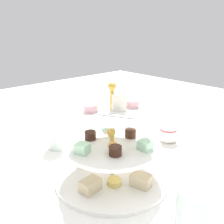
{
  "coord_description": "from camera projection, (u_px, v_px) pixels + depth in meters",
  "views": [
    {
      "loc": [
        0.42,
        -0.38,
        0.38
      ],
      "look_at": [
        0.0,
        0.0,
        0.18
      ],
      "focal_mm": 39.75,
      "sensor_mm": 36.0,
      "label": 1
    }
  ],
  "objects": [
    {
      "name": "tiered_serving_stand",
      "position": [
        112.0,
        152.0,
        0.64
      ],
      "size": [
        0.3,
        0.3,
        0.26
      ],
      "color": "white",
      "rests_on": "ground_plane"
    },
    {
      "name": "ground_plane",
      "position": [
        112.0,
        177.0,
        0.66
      ],
      "size": [
        2.4,
        2.4,
        0.0
      ],
      "primitive_type": "plane",
      "color": "white"
    },
    {
      "name": "water_glass_short_left",
      "position": [
        126.0,
        125.0,
        0.91
      ],
      "size": [
        0.06,
        0.06,
        0.08
      ],
      "primitive_type": "cylinder",
      "color": "silver",
      "rests_on": "ground_plane"
    },
    {
      "name": "water_glass_mid_back",
      "position": [
        56.0,
        136.0,
        0.81
      ],
      "size": [
        0.06,
        0.06,
        0.09
      ],
      "primitive_type": "cylinder",
      "color": "silver",
      "rests_on": "ground_plane"
    },
    {
      "name": "teacup_with_saucer",
      "position": [
        168.0,
        135.0,
        0.86
      ],
      "size": [
        0.09,
        0.09,
        0.05
      ],
      "color": "white",
      "rests_on": "ground_plane"
    }
  ]
}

